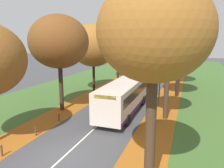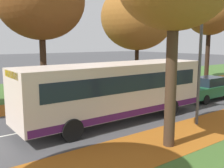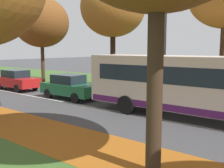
{
  "view_description": "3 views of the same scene",
  "coord_description": "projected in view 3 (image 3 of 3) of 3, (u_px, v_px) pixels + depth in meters",
  "views": [
    {
      "loc": [
        6.78,
        -10.25,
        6.94
      ],
      "look_at": [
        -0.68,
        10.61,
        2.39
      ],
      "focal_mm": 35.0,
      "sensor_mm": 36.0,
      "label": 1
    },
    {
      "loc": [
        11.6,
        1.13,
        4.06
      ],
      "look_at": [
        0.4,
        9.44,
        1.82
      ],
      "focal_mm": 42.0,
      "sensor_mm": 36.0,
      "label": 2
    },
    {
      "loc": [
        -10.91,
        4.57,
        3.32
      ],
      "look_at": [
        0.23,
        13.24,
        1.42
      ],
      "focal_mm": 42.0,
      "sensor_mm": 36.0,
      "label": 3
    }
  ],
  "objects": [
    {
      "name": "leaf_litter_right",
      "position": [
        142.0,
        96.0,
        18.31
      ],
      "size": [
        2.8,
        60.0,
        0.0
      ],
      "primitive_type": "cube",
      "color": "#9E5619",
      "rests_on": "grass_verge_right"
    },
    {
      "name": "streetlamp_right",
      "position": [
        163.0,
        42.0,
        15.88
      ],
      "size": [
        1.89,
        0.28,
        6.0
      ],
      "color": "#47474C",
      "rests_on": "ground"
    },
    {
      "name": "car_red_following",
      "position": [
        16.0,
        80.0,
        21.26
      ],
      "size": [
        1.81,
        4.22,
        1.62
      ],
      "color": "#B21919",
      "rests_on": "ground"
    },
    {
      "name": "bus",
      "position": [
        191.0,
        83.0,
        12.41
      ],
      "size": [
        2.68,
        10.4,
        2.98
      ],
      "color": "beige",
      "rests_on": "ground"
    },
    {
      "name": "car_green_lead",
      "position": [
        70.0,
        87.0,
        17.45
      ],
      "size": [
        1.79,
        4.2,
        1.62
      ],
      "color": "#1E6038",
      "rests_on": "ground"
    },
    {
      "name": "tree_right_far",
      "position": [
        41.0,
        23.0,
        25.15
      ],
      "size": [
        5.29,
        5.29,
        8.21
      ],
      "color": "#422D1E",
      "rests_on": "ground"
    },
    {
      "name": "road_centre_line",
      "position": [
        34.0,
        96.0,
        18.36
      ],
      "size": [
        0.12,
        80.0,
        0.01
      ],
      "primitive_type": "cube",
      "color": "silver",
      "rests_on": "ground"
    },
    {
      "name": "tree_right_mid",
      "position": [
        113.0,
        8.0,
        20.11
      ],
      "size": [
        5.0,
        5.0,
        8.72
      ],
      "color": "black",
      "rests_on": "ground"
    },
    {
      "name": "leaf_litter_left",
      "position": [
        28.0,
        127.0,
        11.11
      ],
      "size": [
        2.8,
        60.0,
        0.0
      ],
      "primitive_type": "cube",
      "color": "#9E5619",
      "rests_on": "grass_verge_left"
    },
    {
      "name": "grass_verge_right",
      "position": [
        114.0,
        83.0,
        25.56
      ],
      "size": [
        12.0,
        90.0,
        0.01
      ],
      "primitive_type": "cube",
      "color": "#3D6028",
      "rests_on": "ground"
    }
  ]
}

